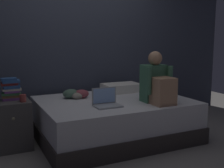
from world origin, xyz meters
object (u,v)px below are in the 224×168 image
object	(u,v)px
bed	(114,119)
pillow	(121,88)
clothes_pile	(77,94)
nightstand	(12,125)
person_sitting	(157,83)
laptop	(106,102)
mug	(23,98)
book_stack	(11,89)

from	to	relation	value
bed	pillow	distance (m)	0.66
pillow	clothes_pile	world-z (taller)	pillow
nightstand	pillow	size ratio (longest dim) A/B	1.07
bed	clothes_pile	size ratio (longest dim) A/B	5.67
person_sitting	laptop	world-z (taller)	person_sitting
laptop	pillow	bearing A→B (deg)	51.73
bed	mug	size ratio (longest dim) A/B	22.22
laptop	pillow	world-z (taller)	laptop
book_stack	clothes_pile	distance (m)	0.88
laptop	mug	world-z (taller)	laptop
book_stack	person_sitting	bearing A→B (deg)	-21.20
book_stack	mug	bearing A→B (deg)	-57.34
laptop	pillow	size ratio (longest dim) A/B	0.57
book_stack	laptop	bearing A→B (deg)	-28.31
pillow	mug	bearing A→B (deg)	-166.34
person_sitting	bed	bearing A→B (deg)	136.14
mug	laptop	bearing A→B (deg)	-22.50
person_sitting	clothes_pile	distance (m)	1.12
laptop	bed	bearing A→B (deg)	50.35
bed	person_sitting	distance (m)	0.78
nightstand	laptop	world-z (taller)	laptop
bed	mug	bearing A→B (deg)	175.97
book_stack	mug	distance (m)	0.23
pillow	person_sitting	bearing A→B (deg)	-84.96
bed	book_stack	distance (m)	1.39
bed	pillow	bearing A→B (deg)	52.68
laptop	nightstand	bearing A→B (deg)	154.50
bed	mug	distance (m)	1.23
mug	person_sitting	bearing A→B (deg)	-16.96
person_sitting	book_stack	distance (m)	1.82
laptop	book_stack	world-z (taller)	book_stack
laptop	mug	size ratio (longest dim) A/B	3.56
pillow	mug	size ratio (longest dim) A/B	6.22
person_sitting	pillow	world-z (taller)	person_sitting
person_sitting	clothes_pile	world-z (taller)	person_sitting
person_sitting	laptop	bearing A→B (deg)	171.26
nightstand	clothes_pile	distance (m)	0.93
person_sitting	clothes_pile	size ratio (longest dim) A/B	1.86
nightstand	clothes_pile	xyz separation A→B (m)	(0.88, 0.11, 0.29)
nightstand	book_stack	world-z (taller)	book_stack
nightstand	pillow	xyz separation A→B (m)	(1.64, 0.25, 0.30)
bed	mug	xyz separation A→B (m)	(-1.17, 0.08, 0.38)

